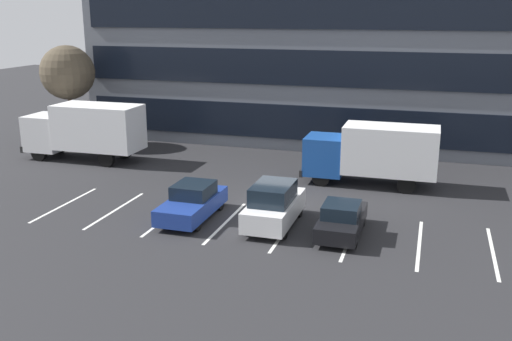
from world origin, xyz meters
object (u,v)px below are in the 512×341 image
at_px(box_truck_white, 85,129).
at_px(suv_white, 274,205).
at_px(bare_tree, 67,73).
at_px(sedan_navy, 192,202).
at_px(sedan_black, 342,219).
at_px(box_truck_blue, 373,152).

bearing_deg(box_truck_white, suv_white, -27.91).
xyz_separation_m(box_truck_white, bare_tree, (-3.36, 3.42, 3.05)).
xyz_separation_m(sedan_navy, suv_white, (3.82, 0.13, 0.20)).
relative_size(sedan_black, bare_tree, 0.58).
bearing_deg(sedan_black, box_truck_blue, 86.90).
xyz_separation_m(box_truck_white, sedan_black, (17.43, -7.81, -1.33)).
bearing_deg(sedan_navy, box_truck_white, 143.74).
bearing_deg(sedan_black, bare_tree, 151.60).
distance_m(box_truck_white, sedan_navy, 13.19).
bearing_deg(box_truck_blue, sedan_black, -93.10).
distance_m(box_truck_blue, suv_white, 8.28).
height_order(sedan_black, sedan_navy, sedan_navy).
xyz_separation_m(box_truck_blue, box_truck_white, (-17.84, 0.15, 0.15)).
relative_size(sedan_black, suv_white, 0.93).
height_order(box_truck_blue, sedan_navy, box_truck_blue).
distance_m(sedan_black, bare_tree, 24.03).
height_order(box_truck_white, sedan_black, box_truck_white).
relative_size(sedan_navy, suv_white, 1.02).
bearing_deg(bare_tree, box_truck_blue, -9.57).
xyz_separation_m(sedan_black, suv_white, (-3.02, 0.18, 0.27)).
height_order(box_truck_blue, box_truck_white, box_truck_white).
relative_size(suv_white, bare_tree, 0.63).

